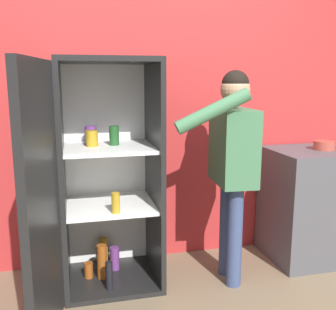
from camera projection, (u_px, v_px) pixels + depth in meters
wall_back at (147, 105)px, 3.13m from camera, size 7.00×0.06×2.55m
refrigerator at (96, 181)px, 2.68m from camera, size 0.84×1.30×1.62m
person at (232, 153)px, 2.78m from camera, size 0.63×0.58×1.54m
counter at (310, 204)px, 3.26m from camera, size 0.68×0.60×0.92m
bowl at (324, 145)px, 3.17m from camera, size 0.17×0.17×0.07m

